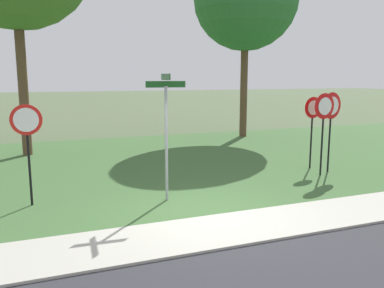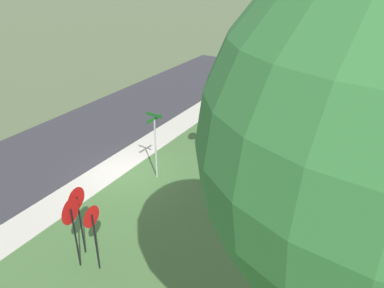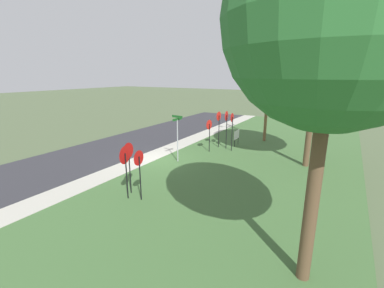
% 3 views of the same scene
% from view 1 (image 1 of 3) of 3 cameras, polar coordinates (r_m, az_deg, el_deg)
% --- Properties ---
extents(ground_plane, '(160.00, 160.00, 0.00)m').
position_cam_1_polar(ground_plane, '(8.71, 2.21, -10.67)').
color(ground_plane, '#4C5B3D').
extents(sidewalk_strip, '(44.00, 1.60, 0.06)m').
position_cam_1_polar(sidewalk_strip, '(8.02, 4.52, -12.30)').
color(sidewalk_strip, '#ADAA9E').
rests_on(sidewalk_strip, ground_plane).
extents(grass_median, '(44.00, 12.00, 0.04)m').
position_cam_1_polar(grass_median, '(14.20, -7.37, -2.63)').
color(grass_median, '#3D6033').
rests_on(grass_median, ground_plane).
extents(stop_sign_near_right, '(0.70, 0.12, 2.38)m').
position_cam_1_polar(stop_sign_near_right, '(9.74, -22.78, 1.48)').
color(stop_sign_near_right, black).
rests_on(stop_sign_near_right, grass_median).
extents(yield_sign_near_left, '(0.83, 0.18, 2.53)m').
position_cam_1_polar(yield_sign_near_left, '(13.02, 19.57, 4.31)').
color(yield_sign_near_left, black).
rests_on(yield_sign_near_left, grass_median).
extents(yield_sign_near_right, '(0.69, 0.11, 2.36)m').
position_cam_1_polar(yield_sign_near_right, '(13.38, 17.12, 3.94)').
color(yield_sign_near_right, black).
rests_on(yield_sign_near_right, grass_median).
extents(yield_sign_far_left, '(0.78, 0.12, 2.52)m').
position_cam_1_polar(yield_sign_far_left, '(12.47, 18.60, 4.11)').
color(yield_sign_far_left, black).
rests_on(yield_sign_far_left, grass_median).
extents(street_name_post, '(0.96, 0.82, 3.06)m').
position_cam_1_polar(street_name_post, '(9.42, -3.76, 2.52)').
color(street_name_post, '#9EA0A8').
rests_on(street_name_post, grass_median).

